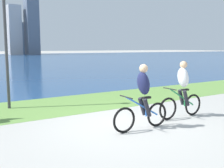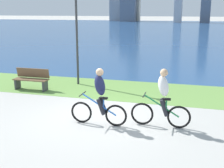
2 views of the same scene
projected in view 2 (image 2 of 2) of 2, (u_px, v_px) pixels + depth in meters
name	position (u px, v px, depth m)	size (l,w,h in m)	color
ground_plane	(99.00, 117.00, 9.17)	(300.00, 300.00, 0.00)	#B2AFA8
grass_strip_bayside	(124.00, 90.00, 12.34)	(120.00, 3.24, 0.01)	#6B9947
bay_water_surface	(177.00, 29.00, 51.62)	(300.00, 80.78, 0.00)	navy
cyclist_lead	(99.00, 97.00, 8.42)	(1.72, 0.52, 1.69)	black
cyclist_trailing	(162.00, 99.00, 8.27)	(1.72, 0.52, 1.71)	black
bench_near_path	(32.00, 79.00, 12.29)	(1.50, 0.47, 0.90)	brown
lamppost_tall	(77.00, 23.00, 12.66)	(0.28, 0.28, 4.24)	#38383D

